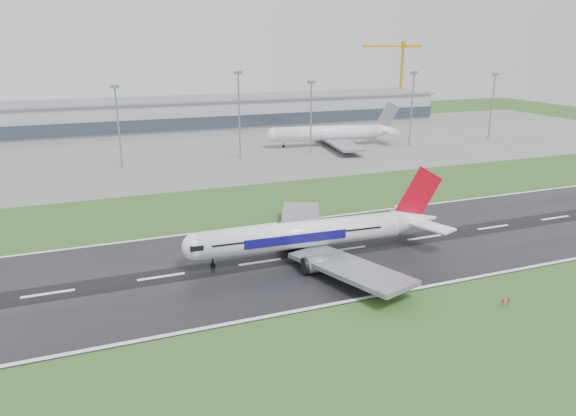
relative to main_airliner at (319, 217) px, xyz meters
name	(u,v)px	position (x,y,z in m)	size (l,w,h in m)	color
ground	(424,238)	(27.20, 0.64, -8.49)	(520.00, 520.00, 0.00)	#284F1D
runway	(424,238)	(27.20, 0.64, -8.44)	(400.00, 45.00, 0.10)	black
apron	(259,145)	(27.20, 125.64, -8.45)	(400.00, 130.00, 0.08)	slate
terminal	(225,112)	(27.20, 185.64, -0.99)	(240.00, 36.00, 15.00)	gray
main_airliner	(319,217)	(0.00, 0.00, 0.00)	(56.81, 54.11, 16.77)	white
parked_airliner	(332,125)	(56.59, 112.51, 0.58)	(61.31, 57.08, 17.97)	white
tower_crane	(401,78)	(147.45, 200.64, 13.91)	(45.43, 2.48, 44.80)	#C28F0A
floodmast_1	(119,129)	(-33.03, 100.64, 5.67)	(0.64, 0.64, 28.31)	gray
floodmast_2	(239,117)	(11.50, 100.64, 7.59)	(0.64, 0.64, 32.16)	gray
floodmast_3	(311,119)	(41.48, 100.64, 5.49)	(0.64, 0.64, 27.95)	gray
floodmast_4	(411,111)	(89.05, 100.64, 6.88)	(0.64, 0.64, 30.74)	gray
floodmast_5	(491,108)	(132.61, 100.64, 6.13)	(0.64, 0.64, 29.24)	gray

